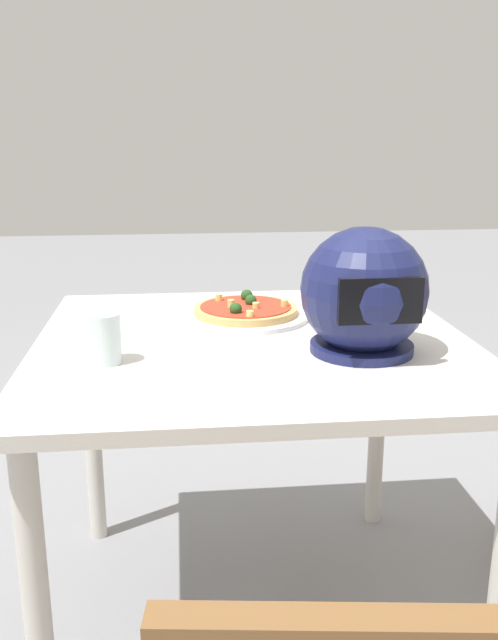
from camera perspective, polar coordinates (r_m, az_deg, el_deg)
The scene contains 6 objects.
ground_plane at distance 1.95m, azimuth 0.33°, elevation -23.53°, with size 14.00×14.00×0.00m, color gray.
dining_table at distance 1.61m, azimuth 0.37°, elevation -4.68°, with size 1.00×0.97×0.76m.
pizza_plate at distance 1.75m, azimuth -0.34°, elevation 0.34°, with size 0.32×0.32×0.01m, color white.
pizza at distance 1.75m, azimuth -0.34°, elevation 0.90°, with size 0.27×0.27×0.05m.
motorcycle_helmet at distance 1.48m, azimuth 9.59°, elevation 2.22°, with size 0.27×0.27×0.27m.
drinking_glass at distance 1.43m, azimuth -12.00°, elevation -1.53°, with size 0.07×0.07×0.11m, color silver.
Camera 1 is at (0.17, 1.50, 1.23)m, focal length 38.31 mm.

